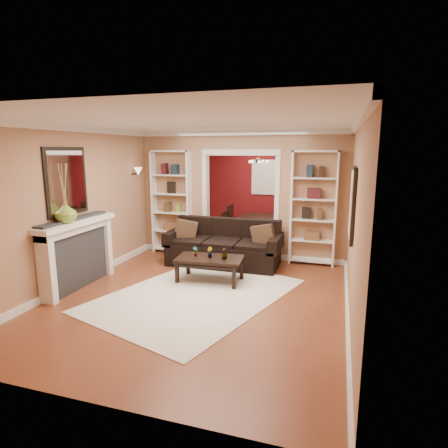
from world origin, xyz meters
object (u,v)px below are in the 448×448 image
(bookshelf_left, at_px, (172,202))
(fireplace, at_px, (79,254))
(sofa, at_px, (223,243))
(coffee_table, at_px, (210,269))
(bookshelf_right, at_px, (313,209))
(dining_table, at_px, (257,230))

(bookshelf_left, distance_m, fireplace, 2.65)
(sofa, relative_size, fireplace, 1.36)
(sofa, relative_size, bookshelf_left, 1.00)
(coffee_table, xyz_separation_m, bookshelf_left, (-1.46, 1.61, 0.93))
(bookshelf_left, xyz_separation_m, bookshelf_right, (3.10, 0.00, 0.00))
(bookshelf_left, relative_size, fireplace, 1.35)
(bookshelf_right, relative_size, dining_table, 1.34)
(fireplace, distance_m, dining_table, 4.63)
(coffee_table, bearing_deg, bookshelf_left, 126.74)
(bookshelf_left, distance_m, bookshelf_right, 3.10)
(sofa, bearing_deg, coffee_table, -86.34)
(fireplace, xyz_separation_m, dining_table, (2.17, 4.08, -0.28))
(coffee_table, bearing_deg, dining_table, 81.47)
(sofa, height_order, bookshelf_left, bookshelf_left)
(bookshelf_right, height_order, fireplace, bookshelf_right)
(fireplace, bearing_deg, coffee_table, 24.71)
(fireplace, bearing_deg, bookshelf_left, 77.95)
(coffee_table, distance_m, bookshelf_left, 2.36)
(bookshelf_left, xyz_separation_m, fireplace, (-0.54, -2.53, -0.57))
(bookshelf_right, xyz_separation_m, dining_table, (-1.47, 1.55, -0.85))
(bookshelf_right, distance_m, fireplace, 4.47)
(coffee_table, height_order, fireplace, fireplace)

